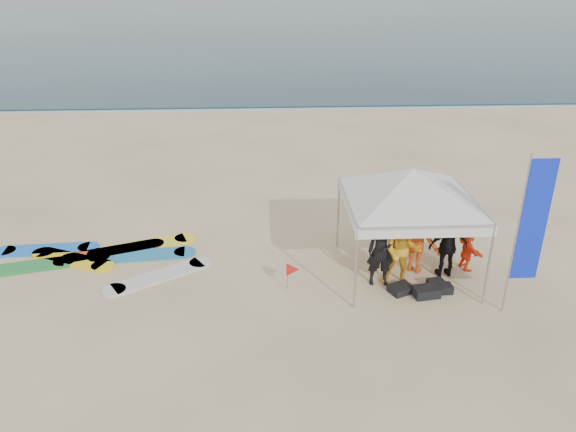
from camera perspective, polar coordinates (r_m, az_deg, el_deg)
The scene contains 14 objects.
ground at distance 11.69m, azimuth 0.50°, elevation -10.74°, with size 120.00×120.00×0.00m, color beige.
ocean at distance 69.83m, azimuth -2.45°, elevation 19.19°, with size 160.00×84.00×0.08m, color #0C2633.
shoreline_foam at distance 28.52m, azimuth -1.61°, elevation 10.99°, with size 160.00×1.20×0.01m, color silver.
person_black_a at distance 12.71m, azimuth 9.44°, elevation -3.45°, with size 0.62×0.41×1.71m, color black.
person_yellow at distance 12.75m, azimuth 11.50°, elevation -3.47°, with size 0.84×0.65×1.73m, color gold.
person_orange_a at distance 13.41m, azimuth 13.04°, elevation -2.27°, with size 1.08×0.62×1.68m, color #C54411.
person_black_b at distance 13.40m, azimuth 15.95°, elevation -2.94°, with size 0.91×0.38×1.55m, color black.
person_orange_b at distance 14.18m, azimuth 11.38°, elevation -0.63°, with size 0.81×0.52×1.65m, color orange.
person_seated at distance 13.95m, azimuth 17.77°, elevation -3.25°, with size 0.95×0.30×1.03m, color #FA4216.
canopy_tent at distance 12.56m, azimuth 12.59°, elevation 4.67°, with size 3.96×3.96×2.98m.
feather_flag at distance 12.02m, azimuth 23.50°, elevation -0.65°, with size 0.59×0.04×3.48m.
marker_pennant at distance 12.50m, azimuth 0.49°, elevation -5.47°, with size 0.28×0.28×0.64m.
gear_pile at distance 12.92m, azimuth 13.65°, elevation -7.22°, with size 1.45×0.73×0.22m.
surfboard_spread at distance 14.67m, azimuth -18.24°, elevation -4.00°, with size 5.22×2.97×0.07m.
Camera 1 is at (-0.56, -9.50, 6.79)m, focal length 35.00 mm.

